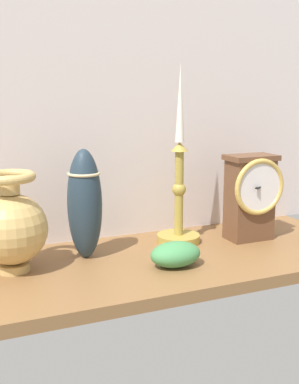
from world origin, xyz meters
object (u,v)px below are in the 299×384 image
(mantel_clock, at_px, (251,195))
(tall_ceramic_vase, at_px, (85,204))
(candlestick_tall_left, at_px, (179,195))
(brass_vase_bulbous, at_px, (12,226))

(mantel_clock, height_order, tall_ceramic_vase, tall_ceramic_vase)
(candlestick_tall_left, bearing_deg, brass_vase_bulbous, -173.88)
(brass_vase_bulbous, bearing_deg, candlestick_tall_left, 6.12)
(mantel_clock, bearing_deg, brass_vase_bulbous, 179.48)
(candlestick_tall_left, distance_m, brass_vase_bulbous, 0.37)
(candlestick_tall_left, xyz_separation_m, brass_vase_bulbous, (-0.37, -0.04, -0.02))
(candlestick_tall_left, bearing_deg, tall_ceramic_vase, -175.33)
(mantel_clock, height_order, brass_vase_bulbous, mantel_clock)
(mantel_clock, relative_size, brass_vase_bulbous, 1.03)
(brass_vase_bulbous, distance_m, tall_ceramic_vase, 0.15)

